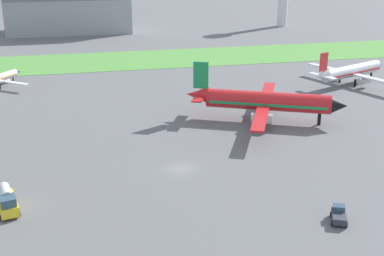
{
  "coord_description": "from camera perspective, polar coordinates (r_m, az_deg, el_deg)",
  "views": [
    {
      "loc": [
        -15.16,
        -76.06,
        35.31
      ],
      "look_at": [
        4.26,
        10.79,
        3.0
      ],
      "focal_mm": 47.95,
      "sensor_mm": 36.0,
      "label": 1
    }
  ],
  "objects": [
    {
      "name": "airplane_parked_jet_far",
      "position": [
        141.11,
        17.21,
        6.03
      ],
      "size": [
        25.95,
        26.11,
        9.75
      ],
      "rotation": [
        0.0,
        0.0,
        0.4
      ],
      "color": "silver",
      "rests_on": "ground_plane"
    },
    {
      "name": "fuel_truck_midfield",
      "position": [
        76.22,
        -19.89,
        -7.61
      ],
      "size": [
        3.83,
        6.88,
        3.29
      ],
      "rotation": [
        0.0,
        0.0,
        4.94
      ],
      "color": "yellow",
      "rests_on": "ground_plane"
    },
    {
      "name": "airplane_midfield_jet",
      "position": [
        107.19,
        8.08,
        2.95
      ],
      "size": [
        31.74,
        31.89,
        12.02
      ],
      "rotation": [
        0.0,
        0.0,
        5.85
      ],
      "color": "red",
      "rests_on": "ground_plane"
    },
    {
      "name": "grass_taxiway_strip",
      "position": [
        165.52,
        -7.12,
        7.5
      ],
      "size": [
        360.0,
        28.0,
        0.08
      ],
      "primitive_type": "cube",
      "color": "#549342",
      "rests_on": "ground_plane"
    },
    {
      "name": "pushback_tug_by_runway",
      "position": [
        72.34,
        16.02,
        -9.29
      ],
      "size": [
        3.16,
        4.02,
        1.95
      ],
      "rotation": [
        0.0,
        0.0,
        1.16
      ],
      "color": "#2D333D",
      "rests_on": "ground_plane"
    },
    {
      "name": "ground_plane",
      "position": [
        85.21,
        -1.22,
        -4.53
      ],
      "size": [
        600.0,
        600.0,
        0.0
      ],
      "primitive_type": "plane",
      "color": "slate"
    }
  ]
}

